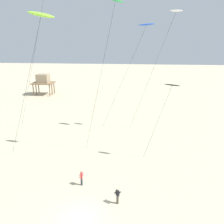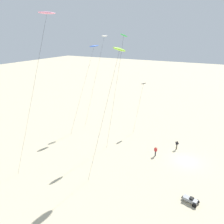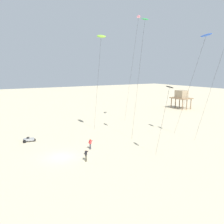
{
  "view_description": "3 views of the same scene",
  "coord_description": "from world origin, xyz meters",
  "px_view_note": "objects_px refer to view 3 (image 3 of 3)",
  "views": [
    {
      "loc": [
        4.49,
        -16.06,
        14.95
      ],
      "look_at": [
        1.62,
        13.2,
        5.68
      ],
      "focal_mm": 37.3,
      "sensor_mm": 36.0,
      "label": 1
    },
    {
      "loc": [
        -33.55,
        -4.74,
        19.52
      ],
      "look_at": [
        0.87,
        14.1,
        5.72
      ],
      "focal_mm": 36.35,
      "sensor_mm": 36.0,
      "label": 2
    },
    {
      "loc": [
        29.81,
        -9.48,
        11.88
      ],
      "look_at": [
        -2.34,
        9.64,
        5.1
      ],
      "focal_mm": 37.21,
      "sensor_mm": 36.0,
      "label": 3
    }
  ],
  "objects_px": {
    "beach_buggy": "(29,139)",
    "kite_pink": "(138,18)",
    "kite_black": "(169,89)",
    "kite_flyer_middle": "(90,144)",
    "kite_blue": "(206,37)",
    "stilt_house": "(181,95)",
    "kite_flyer_nearest": "(86,155)",
    "kite_green": "(145,23)",
    "kite_lime": "(101,37)"
  },
  "relations": [
    {
      "from": "kite_green",
      "to": "beach_buggy",
      "type": "relative_size",
      "value": 9.15
    },
    {
      "from": "kite_black",
      "to": "beach_buggy",
      "type": "height_order",
      "value": "kite_black"
    },
    {
      "from": "kite_pink",
      "to": "stilt_house",
      "type": "xyz_separation_m",
      "value": [
        -12.22,
        26.29,
        -17.67
      ]
    },
    {
      "from": "kite_green",
      "to": "kite_flyer_middle",
      "type": "bearing_deg",
      "value": -110.04
    },
    {
      "from": "kite_black",
      "to": "kite_lime",
      "type": "bearing_deg",
      "value": -172.86
    },
    {
      "from": "beach_buggy",
      "to": "kite_green",
      "type": "bearing_deg",
      "value": 52.58
    },
    {
      "from": "kite_blue",
      "to": "kite_black",
      "type": "relative_size",
      "value": 1.72
    },
    {
      "from": "kite_black",
      "to": "kite_flyer_middle",
      "type": "distance_m",
      "value": 14.41
    },
    {
      "from": "kite_green",
      "to": "kite_lime",
      "type": "bearing_deg",
      "value": -157.68
    },
    {
      "from": "kite_lime",
      "to": "kite_green",
      "type": "bearing_deg",
      "value": 22.32
    },
    {
      "from": "kite_blue",
      "to": "kite_flyer_middle",
      "type": "distance_m",
      "value": 23.61
    },
    {
      "from": "kite_flyer_nearest",
      "to": "kite_blue",
      "type": "bearing_deg",
      "value": 81.66
    },
    {
      "from": "stilt_house",
      "to": "kite_flyer_middle",
      "type": "bearing_deg",
      "value": -63.99
    },
    {
      "from": "kite_lime",
      "to": "kite_flyer_nearest",
      "type": "bearing_deg",
      "value": -38.92
    },
    {
      "from": "kite_blue",
      "to": "kite_flyer_middle",
      "type": "bearing_deg",
      "value": -112.79
    },
    {
      "from": "kite_pink",
      "to": "stilt_house",
      "type": "relative_size",
      "value": 3.89
    },
    {
      "from": "kite_pink",
      "to": "kite_blue",
      "type": "bearing_deg",
      "value": 7.03
    },
    {
      "from": "kite_black",
      "to": "stilt_house",
      "type": "xyz_separation_m",
      "value": [
        -29.42,
        34.28,
        -5.45
      ]
    },
    {
      "from": "kite_blue",
      "to": "kite_pink",
      "type": "bearing_deg",
      "value": -172.97
    },
    {
      "from": "kite_pink",
      "to": "kite_black",
      "type": "relative_size",
      "value": 2.23
    },
    {
      "from": "kite_pink",
      "to": "kite_flyer_nearest",
      "type": "height_order",
      "value": "kite_pink"
    },
    {
      "from": "kite_blue",
      "to": "kite_flyer_nearest",
      "type": "height_order",
      "value": "kite_blue"
    },
    {
      "from": "kite_lime",
      "to": "beach_buggy",
      "type": "distance_m",
      "value": 20.97
    },
    {
      "from": "kite_blue",
      "to": "kite_pink",
      "type": "distance_m",
      "value": 15.32
    },
    {
      "from": "beach_buggy",
      "to": "kite_blue",
      "type": "bearing_deg",
      "value": 56.64
    },
    {
      "from": "stilt_house",
      "to": "beach_buggy",
      "type": "bearing_deg",
      "value": -76.86
    },
    {
      "from": "kite_flyer_middle",
      "to": "beach_buggy",
      "type": "bearing_deg",
      "value": -139.84
    },
    {
      "from": "kite_black",
      "to": "kite_flyer_middle",
      "type": "xyz_separation_m",
      "value": [
        -9.6,
        -6.34,
        -8.68
      ]
    },
    {
      "from": "kite_lime",
      "to": "stilt_house",
      "type": "height_order",
      "value": "kite_lime"
    },
    {
      "from": "kite_flyer_middle",
      "to": "beach_buggy",
      "type": "height_order",
      "value": "kite_flyer_middle"
    },
    {
      "from": "kite_black",
      "to": "kite_pink",
      "type": "bearing_deg",
      "value": 155.09
    },
    {
      "from": "stilt_house",
      "to": "kite_pink",
      "type": "bearing_deg",
      "value": -65.07
    },
    {
      "from": "kite_pink",
      "to": "beach_buggy",
      "type": "distance_m",
      "value": 30.41
    },
    {
      "from": "kite_flyer_middle",
      "to": "beach_buggy",
      "type": "relative_size",
      "value": 0.79
    },
    {
      "from": "kite_lime",
      "to": "kite_pink",
      "type": "xyz_separation_m",
      "value": [
        -2.85,
        9.78,
        4.49
      ]
    },
    {
      "from": "kite_lime",
      "to": "beach_buggy",
      "type": "relative_size",
      "value": 8.45
    },
    {
      "from": "kite_lime",
      "to": "kite_flyer_nearest",
      "type": "height_order",
      "value": "kite_lime"
    },
    {
      "from": "kite_green",
      "to": "kite_black",
      "type": "xyz_separation_m",
      "value": [
        6.82,
        -1.3,
        -9.03
      ]
    },
    {
      "from": "kite_lime",
      "to": "kite_pink",
      "type": "relative_size",
      "value": 0.81
    },
    {
      "from": "kite_blue",
      "to": "kite_flyer_middle",
      "type": "xyz_separation_m",
      "value": [
        -6.76,
        -16.1,
        -15.88
      ]
    },
    {
      "from": "kite_green",
      "to": "stilt_house",
      "type": "xyz_separation_m",
      "value": [
        -22.61,
        32.98,
        -14.47
      ]
    },
    {
      "from": "kite_green",
      "to": "kite_flyer_middle",
      "type": "xyz_separation_m",
      "value": [
        -2.79,
        -7.64,
        -17.7
      ]
    },
    {
      "from": "kite_green",
      "to": "kite_black",
      "type": "distance_m",
      "value": 11.38
    },
    {
      "from": "kite_blue",
      "to": "kite_pink",
      "type": "xyz_separation_m",
      "value": [
        -14.36,
        -1.77,
        5.02
      ]
    },
    {
      "from": "stilt_house",
      "to": "beach_buggy",
      "type": "height_order",
      "value": "stilt_house"
    },
    {
      "from": "kite_blue",
      "to": "beach_buggy",
      "type": "xyz_separation_m",
      "value": [
        -15.4,
        -23.39,
        -16.35
      ]
    },
    {
      "from": "beach_buggy",
      "to": "kite_pink",
      "type": "bearing_deg",
      "value": 87.26
    },
    {
      "from": "kite_green",
      "to": "kite_lime",
      "type": "distance_m",
      "value": 8.25
    },
    {
      "from": "kite_blue",
      "to": "beach_buggy",
      "type": "bearing_deg",
      "value": -123.36
    },
    {
      "from": "beach_buggy",
      "to": "kite_lime",
      "type": "bearing_deg",
      "value": 71.82
    }
  ]
}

